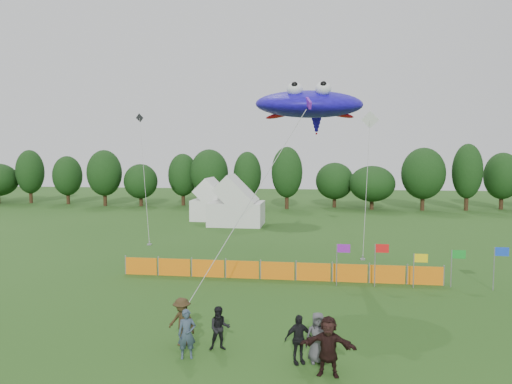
# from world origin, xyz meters

# --- Properties ---
(ground) EXTENTS (160.00, 160.00, 0.00)m
(ground) POSITION_xyz_m (0.00, 0.00, 0.00)
(ground) COLOR #234C16
(ground) RESTS_ON ground
(treeline) EXTENTS (104.57, 8.78, 8.36)m
(treeline) POSITION_xyz_m (1.61, 44.93, 4.18)
(treeline) COLOR #382314
(treeline) RESTS_ON ground
(tent_left) EXTENTS (4.13, 4.13, 3.64)m
(tent_left) POSITION_xyz_m (-8.38, 32.67, 1.84)
(tent_left) COLOR white
(tent_left) RESTS_ON ground
(tent_right) EXTENTS (5.41, 4.33, 3.82)m
(tent_right) POSITION_xyz_m (-5.07, 29.17, 1.93)
(tent_right) COLOR silver
(tent_right) RESTS_ON ground
(barrier_fence) EXTENTS (17.90, 0.06, 1.00)m
(barrier_fence) POSITION_xyz_m (0.76, 9.41, 0.50)
(barrier_fence) COLOR orange
(barrier_fence) RESTS_ON ground
(flag_row) EXTENTS (8.73, 0.57, 2.30)m
(flag_row) POSITION_xyz_m (8.13, 8.80, 1.45)
(flag_row) COLOR gray
(flag_row) RESTS_ON ground
(spectator_a) EXTENTS (0.71, 0.57, 1.70)m
(spectator_a) POSITION_xyz_m (-1.46, -0.98, 0.85)
(spectator_a) COLOR #314152
(spectator_a) RESTS_ON ground
(spectator_b) EXTENTS (0.89, 0.77, 1.58)m
(spectator_b) POSITION_xyz_m (-0.48, -0.17, 0.79)
(spectator_b) COLOR black
(spectator_b) RESTS_ON ground
(spectator_c) EXTENTS (1.32, 1.07, 1.78)m
(spectator_c) POSITION_xyz_m (-1.93, 0.01, 0.89)
(spectator_c) COLOR #372916
(spectator_c) RESTS_ON ground
(spectator_d) EXTENTS (1.05, 0.78, 1.66)m
(spectator_d) POSITION_xyz_m (2.34, -0.85, 0.83)
(spectator_d) COLOR black
(spectator_d) RESTS_ON ground
(spectator_e) EXTENTS (0.89, 0.64, 1.71)m
(spectator_e) POSITION_xyz_m (2.99, -0.69, 0.85)
(spectator_e) COLOR #47464B
(spectator_e) RESTS_ON ground
(spectator_f) EXTENTS (1.81, 0.73, 1.90)m
(spectator_f) POSITION_xyz_m (3.32, -1.58, 0.95)
(spectator_f) COLOR black
(spectator_f) RESTS_ON ground
(stingray_kite) EXTENTS (8.85, 14.92, 10.86)m
(stingray_kite) POSITION_xyz_m (2.48, 10.37, 9.77)
(stingray_kite) COLOR #1F0FD7
(stingray_kite) RESTS_ON ground
(small_kite_white) EXTENTS (1.56, 4.53, 10.26)m
(small_kite_white) POSITION_xyz_m (6.57, 18.11, 7.13)
(small_kite_white) COLOR silver
(small_kite_white) RESTS_ON ground
(small_kite_dark) EXTENTS (5.73, 11.59, 11.29)m
(small_kite_dark) POSITION_xyz_m (-13.05, 24.72, 6.44)
(small_kite_dark) COLOR black
(small_kite_dark) RESTS_ON ground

